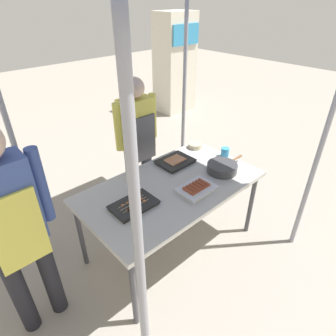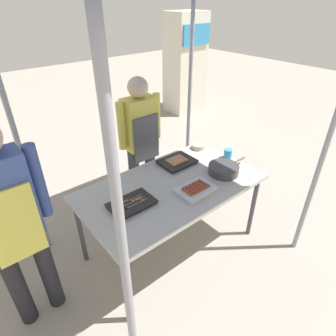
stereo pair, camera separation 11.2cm
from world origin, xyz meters
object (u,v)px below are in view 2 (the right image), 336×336
cooking_wok (224,169)px  condiment_bowl (199,146)px  tray_grilled_sausages (177,162)px  drink_cup_near_edge (228,154)px  customer_nearby (10,218)px  vendor_woman (141,136)px  neighbor_stall_left (185,64)px  tray_pork_links (196,189)px  stall_table (172,190)px  tray_meat_skewers (132,204)px

cooking_wok → condiment_bowl: size_ratio=2.98×
tray_grilled_sausages → drink_cup_near_edge: (0.47, -0.25, 0.03)m
drink_cup_near_edge → customer_nearby: size_ratio=0.06×
vendor_woman → neighbor_stall_left: (2.56, 2.09, 0.07)m
cooking_wok → drink_cup_near_edge: bearing=33.0°
tray_grilled_sausages → neighbor_stall_left: size_ratio=0.18×
drink_cup_near_edge → cooking_wok: bearing=-147.0°
vendor_woman → tray_pork_links: bearing=83.8°
drink_cup_near_edge → vendor_woman: bearing=126.5°
tray_grilled_sausages → condiment_bowl: 0.40m
stall_table → vendor_woman: size_ratio=1.06×
vendor_woman → condiment_bowl: bearing=139.5°
tray_pork_links → cooking_wok: size_ratio=0.72×
cooking_wok → neighbor_stall_left: bearing=53.0°
customer_nearby → neighbor_stall_left: (3.99, 2.70, -0.02)m
tray_grilled_sausages → customer_nearby: customer_nearby is taller
tray_pork_links → condiment_bowl: size_ratio=2.14×
tray_pork_links → condiment_bowl: 0.79m
stall_table → tray_pork_links: (0.09, -0.20, 0.07)m
tray_meat_skewers → tray_pork_links: (0.52, -0.19, 0.01)m
tray_meat_skewers → customer_nearby: bearing=169.7°
stall_table → tray_meat_skewers: 0.43m
tray_pork_links → cooking_wok: bearing=6.0°
tray_meat_skewers → neighbor_stall_left: 4.28m
tray_grilled_sausages → neighbor_stall_left: bearing=46.2°
customer_nearby → cooking_wok: bearing=-9.6°
vendor_woman → customer_nearby: bearing=23.2°
condiment_bowl → neighbor_stall_left: size_ratio=0.08×
tray_meat_skewers → tray_pork_links: size_ratio=1.12×
drink_cup_near_edge → vendor_woman: 0.93m
condiment_bowl → customer_nearby: (-1.90, -0.21, 0.20)m
cooking_wok → drink_cup_near_edge: (0.25, 0.16, 0.00)m
tray_grilled_sausages → tray_meat_skewers: tray_grilled_sausages is taller
stall_table → customer_nearby: 1.27m
condiment_bowl → tray_pork_links: bearing=-136.6°
stall_table → neighbor_stall_left: bearing=45.8°
neighbor_stall_left → tray_grilled_sausages: bearing=-133.8°
tray_meat_skewers → vendor_woman: 0.99m
stall_table → cooking_wok: size_ratio=3.62×
cooking_wok → vendor_woman: vendor_woman is taller
cooking_wok → stall_table: bearing=161.9°
tray_grilled_sausages → cooking_wok: (0.22, -0.41, 0.02)m
tray_meat_skewers → condiment_bowl: bearing=17.9°
condiment_bowl → neighbor_stall_left: (2.09, 2.50, 0.18)m
tray_grilled_sausages → drink_cup_near_edge: 0.53m
cooking_wok → customer_nearby: bearing=170.4°
tray_grilled_sausages → vendor_woman: (-0.08, 0.49, 0.12)m
stall_table → tray_pork_links: tray_pork_links is taller
tray_meat_skewers → neighbor_stall_left: (3.18, 2.85, 0.19)m
tray_grilled_sausages → tray_pork_links: 0.49m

